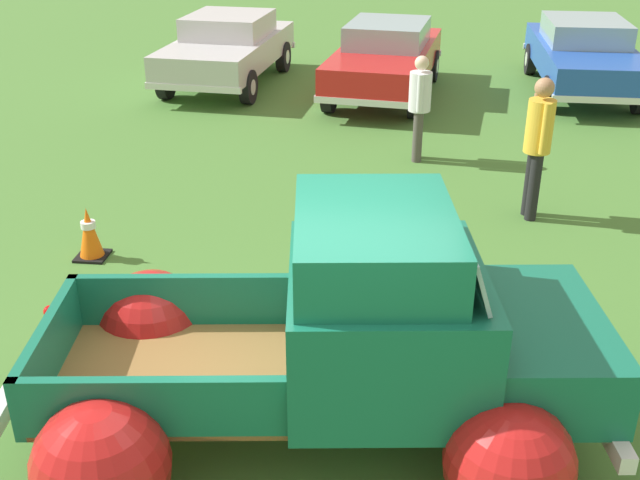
# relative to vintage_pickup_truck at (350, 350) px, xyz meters

# --- Properties ---
(ground_plane) EXTENTS (80.00, 80.00, 0.00)m
(ground_plane) POSITION_rel_vintage_pickup_truck_xyz_m (-0.39, -0.04, -0.76)
(ground_plane) COLOR #477A33
(vintage_pickup_truck) EXTENTS (4.80, 3.17, 1.96)m
(vintage_pickup_truck) POSITION_rel_vintage_pickup_truck_xyz_m (0.00, 0.00, 0.00)
(vintage_pickup_truck) COLOR black
(vintage_pickup_truck) RESTS_ON ground
(show_car_0) EXTENTS (2.31, 4.44, 1.43)m
(show_car_0) POSITION_rel_vintage_pickup_truck_xyz_m (-3.33, 10.88, 0.03)
(show_car_0) COLOR black
(show_car_0) RESTS_ON ground
(show_car_1) EXTENTS (2.39, 4.64, 1.43)m
(show_car_1) POSITION_rel_vintage_pickup_truck_xyz_m (-0.01, 10.32, 0.02)
(show_car_1) COLOR black
(show_car_1) RESTS_ON ground
(show_car_2) EXTENTS (1.91, 4.62, 1.43)m
(show_car_2) POSITION_rel_vintage_pickup_truck_xyz_m (3.95, 11.02, 0.03)
(show_car_2) COLOR black
(show_car_2) RESTS_ON ground
(spectator_0) EXTENTS (0.35, 0.53, 1.63)m
(spectator_0) POSITION_rel_vintage_pickup_truck_xyz_m (0.60, 6.53, 0.17)
(spectator_0) COLOR #4C4742
(spectator_0) RESTS_ON ground
(spectator_1) EXTENTS (0.38, 0.54, 1.84)m
(spectator_1) POSITION_rel_vintage_pickup_truck_xyz_m (2.05, 4.46, 0.31)
(spectator_1) COLOR black
(spectator_1) RESTS_ON ground
(lane_cone_0) EXTENTS (0.36, 0.36, 0.63)m
(lane_cone_0) POSITION_rel_vintage_pickup_truck_xyz_m (-3.22, 2.73, -0.45)
(lane_cone_0) COLOR black
(lane_cone_0) RESTS_ON ground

